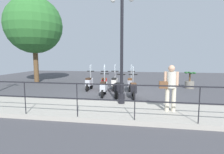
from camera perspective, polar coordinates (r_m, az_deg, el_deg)
ground_plane at (r=9.52m, az=2.79°, el=-5.58°), size 28.00×28.00×0.00m
promenade_walkway at (r=6.48m, az=-0.36°, el=-10.81°), size 2.20×20.00×0.15m
fence_railing at (r=5.27m, az=-2.26°, el=-5.53°), size 0.04×16.03×1.07m
lamp_post_near at (r=6.89m, az=3.19°, el=7.85°), size 0.26×0.90×4.53m
pedestrian_with_bag at (r=6.27m, az=18.51°, el=-2.34°), size 0.33×0.65×1.59m
tree_large at (r=14.96m, az=-24.12°, el=15.11°), size 4.21×4.21×6.48m
potted_palm at (r=12.22m, az=24.01°, el=-1.30°), size 1.06×0.66×1.05m
scooter_near_0 at (r=8.59m, az=6.95°, el=-3.68°), size 1.23×0.44×1.54m
scooter_near_1 at (r=8.62m, az=2.38°, el=-3.61°), size 1.22×0.49×1.54m
scooter_near_2 at (r=8.94m, az=-2.73°, el=-3.24°), size 1.23×0.44×1.54m
scooter_far_0 at (r=10.42m, az=6.09°, el=-1.84°), size 1.23×0.44×1.54m
scooter_far_1 at (r=10.53m, az=0.80°, el=-1.71°), size 1.23×0.44×1.54m
scooter_far_2 at (r=10.49m, az=-2.55°, el=-1.76°), size 1.23×0.44×1.54m
scooter_far_3 at (r=10.62m, az=-7.41°, el=-1.70°), size 1.23×0.44×1.54m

